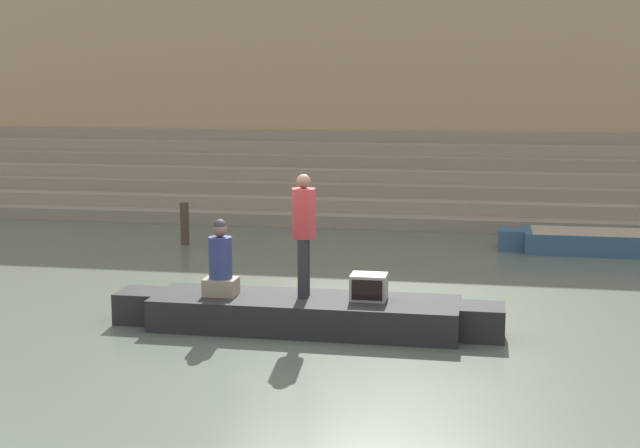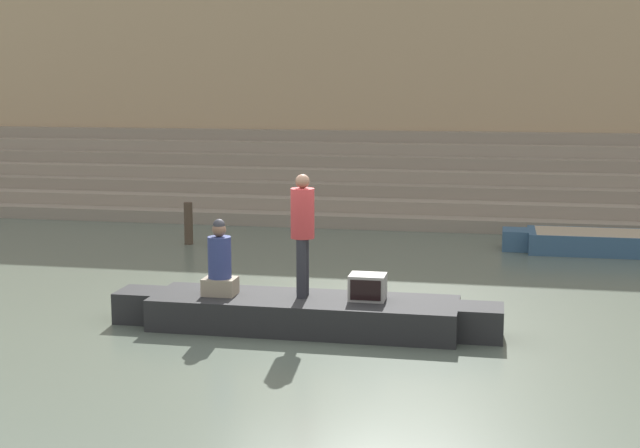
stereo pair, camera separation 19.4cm
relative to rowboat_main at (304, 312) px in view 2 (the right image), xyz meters
name	(u,v)px [view 2 (the right image)]	position (x,y,z in m)	size (l,w,h in m)	color
ground_plane	(302,320)	(-0.12, 0.45, -0.25)	(120.00, 120.00, 0.00)	#566051
ghat_steps	(391,185)	(-0.12, 11.83, 0.52)	(36.00, 4.69, 2.16)	gray
back_wall	(402,54)	(-0.12, 14.10, 4.10)	(34.20, 1.28, 8.76)	tan
rowboat_main	(304,312)	(0.00, 0.00, 0.00)	(5.72, 1.36, 0.47)	black
person_standing	(303,226)	(-0.03, 0.08, 1.26)	(0.34, 0.34, 1.80)	#28282D
person_rowing	(220,264)	(-1.25, -0.05, 0.68)	(0.48, 0.38, 1.13)	gray
tv_set	(368,287)	(0.93, 0.07, 0.40)	(0.52, 0.43, 0.37)	#9E998E
moored_boat_shore	(622,242)	(5.33, 6.96, -0.02)	(4.93, 1.34, 0.43)	#33516B
mooring_post	(188,223)	(-3.97, 6.19, 0.22)	(0.19, 0.19, 0.94)	#473828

